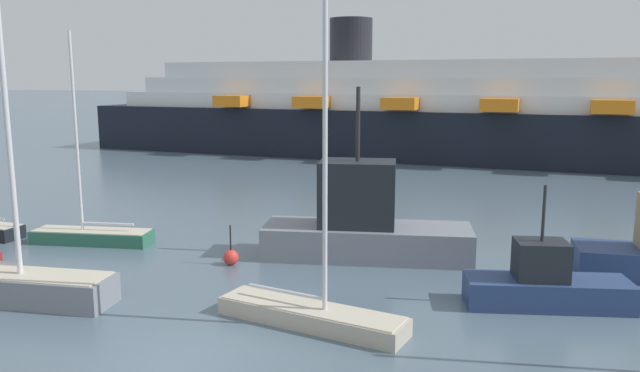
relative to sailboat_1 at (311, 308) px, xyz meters
name	(u,v)px	position (x,y,z in m)	size (l,w,h in m)	color
ground_plane	(175,363)	(-2.57, -3.57, -0.54)	(600.00, 600.00, 0.00)	slate
sailboat_1	(311,308)	(0.00, 0.00, 0.00)	(6.18, 2.41, 11.20)	#BCB29E
sailboat_2	(6,280)	(-10.40, -1.30, 0.20)	(7.62, 2.63, 14.49)	gray
sailboat_4	(92,233)	(-12.52, 5.70, -0.08)	(5.60, 2.33, 9.41)	#2D6B51
fishing_boat_0	(545,284)	(6.77, 3.89, 0.20)	(5.50, 2.86, 4.04)	navy
fishing_boat_1	(364,224)	(-0.30, 7.49, 0.86)	(8.95, 4.35, 7.06)	gray
channel_buoy_0	(231,257)	(-5.07, 4.75, -0.22)	(0.61, 0.61, 1.63)	red
cruise_ship	(504,115)	(4.07, 41.24, 3.59)	(82.66, 16.77, 13.06)	black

